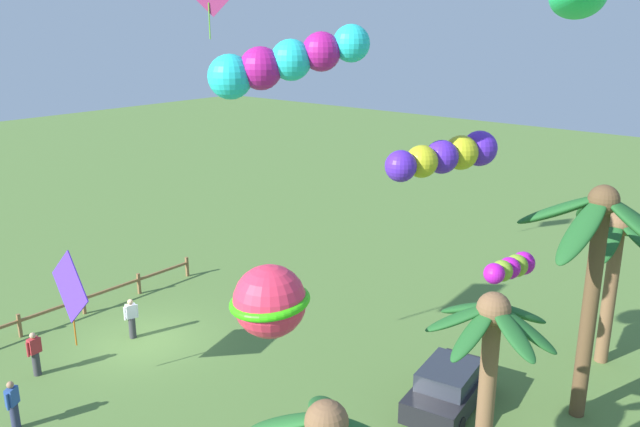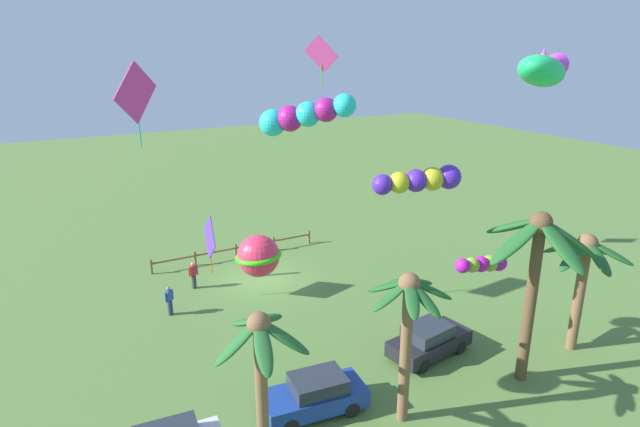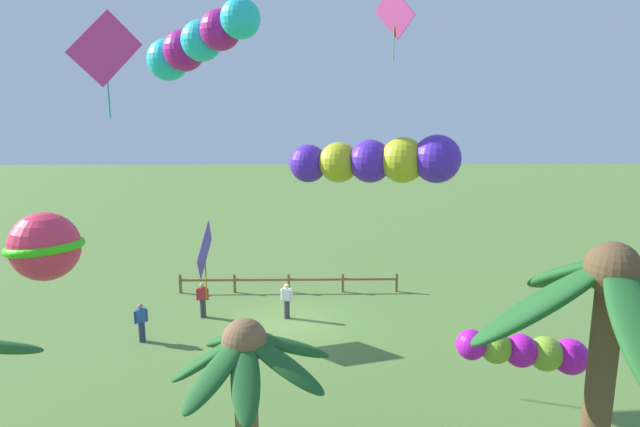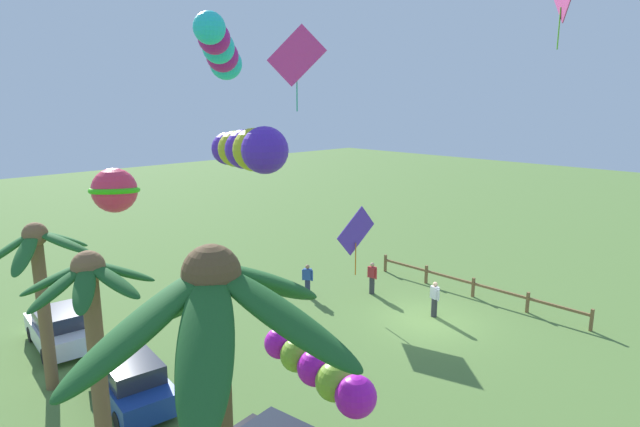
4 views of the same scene
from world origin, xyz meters
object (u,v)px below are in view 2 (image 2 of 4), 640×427
(spectator_2, at_px, (256,264))
(kite_ball_5, at_px, (258,256))
(kite_diamond_3, at_px, (136,94))
(kite_diamond_4, at_px, (321,54))
(palm_tree_3, at_px, (261,355))
(spectator_1, at_px, (194,275))
(palm_tree_0, at_px, (585,265))
(spectator_0, at_px, (170,300))
(kite_tube_2, at_px, (483,264))
(kite_fish_1, at_px, (543,70))
(kite_diamond_6, at_px, (210,238))
(palm_tree_1, at_px, (538,254))
(palm_tree_2, at_px, (408,314))
(parked_car_1, at_px, (315,395))
(parked_car_2, at_px, (429,340))
(kite_tube_7, at_px, (420,180))
(kite_tube_0, at_px, (303,115))

(spectator_2, xyz_separation_m, kite_ball_5, (4.50, 11.85, 5.67))
(kite_diamond_3, distance_m, kite_diamond_4, 11.03)
(palm_tree_3, distance_m, spectator_1, 14.71)
(palm_tree_0, xyz_separation_m, spectator_0, (15.41, -12.04, -3.33))
(spectator_1, bearing_deg, kite_tube_2, 126.39)
(spectator_0, xyz_separation_m, kite_fish_1, (-12.77, 10.76, 11.58))
(spectator_0, distance_m, kite_fish_1, 20.32)
(kite_diamond_4, relative_size, kite_diamond_6, 0.90)
(spectator_2, distance_m, kite_ball_5, 13.89)
(spectator_0, distance_m, kite_diamond_3, 10.44)
(kite_diamond_6, bearing_deg, spectator_2, -152.32)
(palm_tree_0, xyz_separation_m, kite_diamond_3, (16.01, -12.00, 7.09))
(palm_tree_1, bearing_deg, palm_tree_2, -3.55)
(spectator_2, bearing_deg, spectator_1, -2.82)
(palm_tree_2, distance_m, kite_fish_1, 10.83)
(parked_car_1, relative_size, parked_car_2, 0.99)
(palm_tree_3, xyz_separation_m, kite_tube_7, (-7.90, -2.35, 4.11))
(spectator_0, bearing_deg, kite_diamond_4, -167.99)
(palm_tree_3, bearing_deg, kite_tube_0, -130.76)
(palm_tree_1, relative_size, kite_diamond_3, 1.90)
(palm_tree_1, relative_size, kite_ball_5, 3.28)
(spectator_2, distance_m, kite_fish_1, 18.84)
(palm_tree_1, xyz_separation_m, kite_diamond_4, (1.46, -14.67, 7.22))
(kite_tube_2, relative_size, kite_diamond_4, 0.97)
(kite_ball_5, bearing_deg, parked_car_2, -178.47)
(parked_car_1, bearing_deg, kite_fish_1, 177.03)
(palm_tree_1, bearing_deg, palm_tree_0, -172.87)
(parked_car_1, distance_m, kite_tube_2, 9.04)
(kite_fish_1, height_order, kite_diamond_6, kite_fish_1)
(palm_tree_3, distance_m, kite_diamond_6, 12.60)
(kite_fish_1, bearing_deg, palm_tree_2, 11.07)
(palm_tree_0, distance_m, parked_car_2, 7.55)
(spectator_1, xyz_separation_m, kite_diamond_6, (-0.55, 1.85, 2.74))
(kite_diamond_3, bearing_deg, palm_tree_0, 143.14)
(kite_tube_0, relative_size, kite_diamond_6, 0.94)
(kite_tube_0, bearing_deg, kite_diamond_4, -122.51)
(palm_tree_1, relative_size, kite_tube_7, 2.10)
(spectator_2, height_order, kite_ball_5, kite_ball_5)
(palm_tree_2, bearing_deg, spectator_0, -65.17)
(spectator_2, height_order, kite_diamond_3, kite_diamond_3)
(kite_tube_2, height_order, kite_tube_7, kite_tube_7)
(kite_diamond_4, bearing_deg, kite_diamond_3, 11.55)
(kite_fish_1, relative_size, kite_tube_7, 1.11)
(parked_car_1, bearing_deg, kite_ball_5, -21.76)
(palm_tree_1, bearing_deg, kite_diamond_4, -84.32)
(palm_tree_1, xyz_separation_m, spectator_1, (9.60, -15.02, -4.76))
(palm_tree_1, bearing_deg, kite_tube_0, -35.07)
(spectator_1, relative_size, kite_diamond_6, 0.50)
(kite_tube_7, bearing_deg, kite_diamond_3, -46.87)
(parked_car_2, bearing_deg, kite_tube_2, 158.36)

